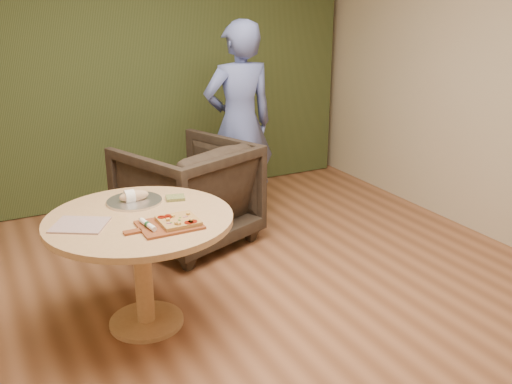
{
  "coord_description": "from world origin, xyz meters",
  "views": [
    {
      "loc": [
        -1.46,
        -2.65,
        2.05
      ],
      "look_at": [
        0.07,
        0.25,
        0.89
      ],
      "focal_mm": 40.0,
      "sensor_mm": 36.0,
      "label": 1
    }
  ],
  "objects": [
    {
      "name": "newspaper",
      "position": [
        -0.94,
        0.55,
        0.76
      ],
      "size": [
        0.39,
        0.37,
        0.01
      ],
      "primitive_type": "cube",
      "rotation": [
        0.0,
        0.0,
        -0.55
      ],
      "color": "beige",
      "rests_on": "pedestal_table"
    },
    {
      "name": "cutlery_roll",
      "position": [
        -0.6,
        0.31,
        0.78
      ],
      "size": [
        0.05,
        0.2,
        0.03
      ],
      "rotation": [
        0.0,
        0.0,
        0.15
      ],
      "color": "white",
      "rests_on": "pizza_paddle"
    },
    {
      "name": "person_standing",
      "position": [
        0.75,
        1.88,
        0.91
      ],
      "size": [
        0.68,
        0.46,
        1.83
      ],
      "primitive_type": "imported",
      "rotation": [
        0.0,
        0.0,
        3.11
      ],
      "color": "#4F5E9B",
      "rests_on": "ground"
    },
    {
      "name": "armchair",
      "position": [
        0.13,
        1.61,
        0.48
      ],
      "size": [
        1.19,
        1.16,
        0.97
      ],
      "primitive_type": "imported",
      "rotation": [
        0.0,
        0.0,
        3.5
      ],
      "color": "black",
      "rests_on": "ground"
    },
    {
      "name": "pizza_paddle",
      "position": [
        -0.49,
        0.3,
        0.76
      ],
      "size": [
        0.45,
        0.28,
        0.01
      ],
      "rotation": [
        0.0,
        0.0,
        -0.0
      ],
      "color": "brown",
      "rests_on": "pedestal_table"
    },
    {
      "name": "serving_tray",
      "position": [
        -0.54,
        0.79,
        0.76
      ],
      "size": [
        0.36,
        0.36,
        0.02
      ],
      "color": "silver",
      "rests_on": "pedestal_table"
    },
    {
      "name": "curtain",
      "position": [
        0.0,
        2.9,
        1.4
      ],
      "size": [
        4.8,
        0.14,
        2.78
      ],
      "primitive_type": "cube",
      "color": "#2B3719",
      "rests_on": "ground"
    },
    {
      "name": "green_packet",
      "position": [
        -0.29,
        0.72,
        0.76
      ],
      "size": [
        0.14,
        0.13,
        0.02
      ],
      "primitive_type": "cube",
      "rotation": [
        0.0,
        0.0,
        -0.25
      ],
      "color": "#545E2A",
      "rests_on": "pedestal_table"
    },
    {
      "name": "room_shell",
      "position": [
        0.0,
        0.0,
        1.4
      ],
      "size": [
        5.04,
        6.04,
        2.84
      ],
      "color": "#935B3A",
      "rests_on": "ground"
    },
    {
      "name": "bread_roll",
      "position": [
        -0.55,
        0.79,
        0.79
      ],
      "size": [
        0.19,
        0.09,
        0.09
      ],
      "color": "tan",
      "rests_on": "serving_tray"
    },
    {
      "name": "pedestal_table",
      "position": [
        -0.59,
        0.53,
        0.61
      ],
      "size": [
        1.15,
        1.15,
        0.75
      ],
      "rotation": [
        0.0,
        0.0,
        -0.1
      ],
      "color": "tan",
      "rests_on": "ground"
    },
    {
      "name": "flatbread_pizza",
      "position": [
        -0.42,
        0.3,
        0.78
      ],
      "size": [
        0.22,
        0.22,
        0.04
      ],
      "rotation": [
        0.0,
        0.0,
        -0.0
      ],
      "color": "tan",
      "rests_on": "pizza_paddle"
    }
  ]
}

